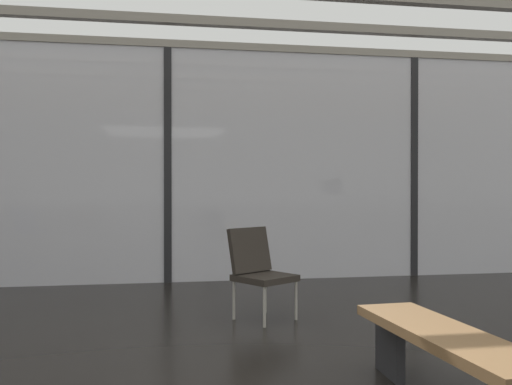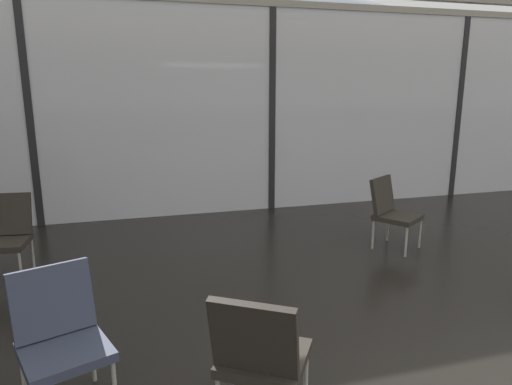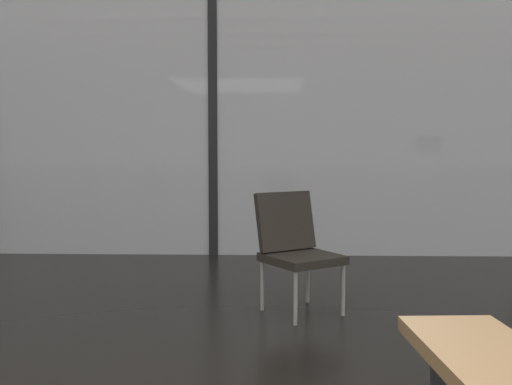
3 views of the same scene
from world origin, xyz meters
TOP-DOWN VIEW (x-y plane):
  - glass_curtain_wall at (0.00, 5.20)m, footprint 14.00×0.08m
  - window_mullion_1 at (0.00, 5.20)m, footprint 0.10×0.12m
  - parked_airplane at (1.59, 10.22)m, footprint 12.11×4.45m
  - lounge_chair_1 at (0.84, 2.97)m, footprint 0.69×0.70m

SIDE VIEW (x-z plane):
  - lounge_chair_1 at x=0.84m, z-range 0.06..0.93m
  - glass_curtain_wall at x=0.00m, z-range 0.00..3.13m
  - window_mullion_1 at x=0.00m, z-range 0.00..3.13m
  - parked_airplane at x=1.59m, z-range 0.00..4.45m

